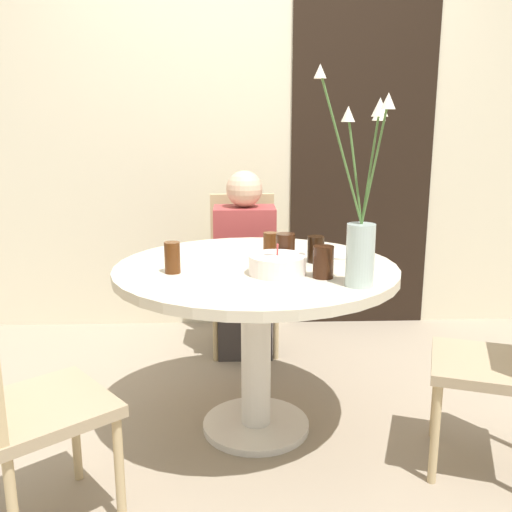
# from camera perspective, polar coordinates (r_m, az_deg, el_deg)

# --- Properties ---
(ground_plane) EXTENTS (16.00, 16.00, 0.00)m
(ground_plane) POSITION_cam_1_polar(r_m,az_deg,el_deg) (2.63, 0.00, -16.80)
(ground_plane) COLOR gray
(wall_back) EXTENTS (8.00, 0.05, 2.60)m
(wall_back) POSITION_cam_1_polar(r_m,az_deg,el_deg) (3.67, -0.82, 12.99)
(wall_back) COLOR beige
(wall_back) RESTS_ON ground_plane
(doorway_panel) EXTENTS (0.90, 0.01, 2.05)m
(doorway_panel) POSITION_cam_1_polar(r_m,az_deg,el_deg) (3.74, 10.49, 8.56)
(doorway_panel) COLOR black
(doorway_panel) RESTS_ON ground_plane
(dining_table) EXTENTS (1.17, 1.17, 0.74)m
(dining_table) POSITION_cam_1_polar(r_m,az_deg,el_deg) (2.39, 0.00, -4.16)
(dining_table) COLOR beige
(dining_table) RESTS_ON ground_plane
(chair_left_flank) EXTENTS (0.42, 0.42, 0.90)m
(chair_left_flank) POSITION_cam_1_polar(r_m,az_deg,el_deg) (3.37, -1.29, -0.67)
(chair_left_flank) COLOR #9E896B
(chair_left_flank) RESTS_ON ground_plane
(chair_near_front) EXTENTS (0.56, 0.56, 0.90)m
(chair_near_front) POSITION_cam_1_polar(r_m,az_deg,el_deg) (1.96, -22.99, -12.37)
(chair_near_front) COLOR #9E896B
(chair_near_front) RESTS_ON ground_plane
(chair_right_flank) EXTENTS (0.51, 0.51, 0.90)m
(chair_right_flank) POSITION_cam_1_polar(r_m,az_deg,el_deg) (2.34, 24.23, -8.32)
(chair_right_flank) COLOR #9E896B
(chair_right_flank) RESTS_ON ground_plane
(birthday_cake) EXTENTS (0.22, 0.22, 0.12)m
(birthday_cake) POSITION_cam_1_polar(r_m,az_deg,el_deg) (2.21, 2.15, -0.87)
(birthday_cake) COLOR white
(birthday_cake) RESTS_ON dining_table
(flower_vase) EXTENTS (0.27, 0.19, 0.76)m
(flower_vase) POSITION_cam_1_polar(r_m,az_deg,el_deg) (2.05, 10.54, 3.44)
(flower_vase) COLOR #B2C6C1
(flower_vase) RESTS_ON dining_table
(side_plate) EXTENTS (0.21, 0.21, 0.01)m
(side_plate) POSITION_cam_1_polar(r_m,az_deg,el_deg) (2.56, 8.90, 0.19)
(side_plate) COLOR silver
(side_plate) RESTS_ON dining_table
(drink_glass_0) EXTENTS (0.06, 0.06, 0.10)m
(drink_glass_0) POSITION_cam_1_polar(r_m,az_deg,el_deg) (2.51, 1.46, 1.20)
(drink_glass_0) COLOR #51280F
(drink_glass_0) RESTS_ON dining_table
(drink_glass_1) EXTENTS (0.08, 0.08, 0.12)m
(drink_glass_1) POSITION_cam_1_polar(r_m,az_deg,el_deg) (2.17, 6.75, -0.60)
(drink_glass_1) COLOR #33190C
(drink_glass_1) RESTS_ON dining_table
(drink_glass_2) EXTENTS (0.06, 0.06, 0.12)m
(drink_glass_2) POSITION_cam_1_polar(r_m,az_deg,el_deg) (2.25, -8.37, -0.16)
(drink_glass_2) COLOR #51280F
(drink_glass_2) RESTS_ON dining_table
(drink_glass_3) EXTENTS (0.08, 0.08, 0.13)m
(drink_glass_3) POSITION_cam_1_polar(r_m,az_deg,el_deg) (2.37, 2.96, 0.72)
(drink_glass_3) COLOR #33190C
(drink_glass_3) RESTS_ON dining_table
(drink_glass_4) EXTENTS (0.07, 0.07, 0.11)m
(drink_glass_4) POSITION_cam_1_polar(r_m,az_deg,el_deg) (2.41, 6.00, 0.68)
(drink_glass_4) COLOR black
(drink_glass_4) RESTS_ON dining_table
(person_boy) EXTENTS (0.34, 0.24, 1.06)m
(person_boy) POSITION_cam_1_polar(r_m,az_deg,el_deg) (3.22, -1.13, -1.50)
(person_boy) COLOR #383333
(person_boy) RESTS_ON ground_plane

